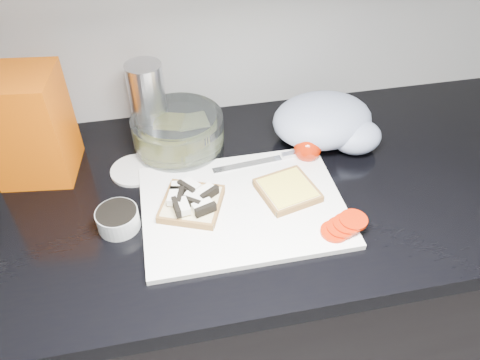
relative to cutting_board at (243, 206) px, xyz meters
name	(u,v)px	position (x,y,z in m)	size (l,w,h in m)	color
base_cabinet	(230,309)	(-0.02, 0.07, -0.48)	(3.50, 0.60, 0.86)	black
countertop	(226,193)	(-0.02, 0.07, -0.03)	(3.50, 0.64, 0.04)	black
cutting_board	(243,206)	(0.00, 0.00, 0.00)	(0.40, 0.30, 0.01)	white
bread_left	(191,202)	(-0.10, 0.01, 0.02)	(0.15, 0.15, 0.04)	beige
bread_right	(287,190)	(0.10, 0.01, 0.01)	(0.14, 0.14, 0.02)	beige
tomato_slices	(344,226)	(0.17, -0.10, 0.02)	(0.10, 0.07, 0.02)	#B41D04
knife	(276,158)	(0.10, 0.12, 0.01)	(0.23, 0.04, 0.01)	silver
seed_tub	(118,218)	(-0.24, 0.00, 0.02)	(0.08, 0.08, 0.04)	#B0B6B6
tub_lid	(135,170)	(-0.21, 0.16, 0.00)	(0.11, 0.11, 0.01)	silver
glass_bowl	(178,133)	(-0.10, 0.22, 0.04)	(0.21, 0.21, 0.09)	silver
bread_bag	(29,126)	(-0.40, 0.20, 0.11)	(0.15, 0.14, 0.23)	#E44E03
steel_canister	(148,103)	(-0.16, 0.27, 0.09)	(0.08, 0.08, 0.19)	silver
grocery_bag	(327,122)	(0.24, 0.18, 0.04)	(0.26, 0.22, 0.10)	#97A5B9
whole_tomatoes	(308,149)	(0.17, 0.12, 0.02)	(0.06, 0.06, 0.06)	#B41D04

